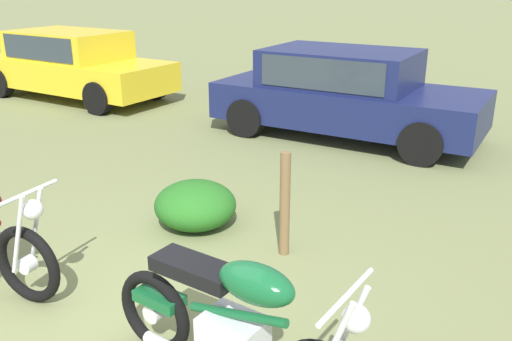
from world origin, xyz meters
The scene contains 6 objects.
ground_plane centered at (0.00, 0.00, 0.00)m, with size 120.00×120.00×0.00m, color olive.
motorcycle_green centered at (1.37, 0.02, 0.49)m, with size 1.99×0.64×1.02m.
car_yellow centered at (-6.20, 6.13, 0.80)m, with size 4.51×2.06×1.43m.
car_navy centered at (-0.02, 6.03, 0.80)m, with size 4.36×2.02×1.43m.
fence_post_wooden centered at (0.87, 1.85, 0.52)m, with size 0.10×0.10×1.04m, color brown.
shrub_low centered at (-0.23, 1.95, 0.25)m, with size 0.88×0.87×0.50m.
Camera 1 is at (2.87, -2.48, 2.59)m, focal length 38.38 mm.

